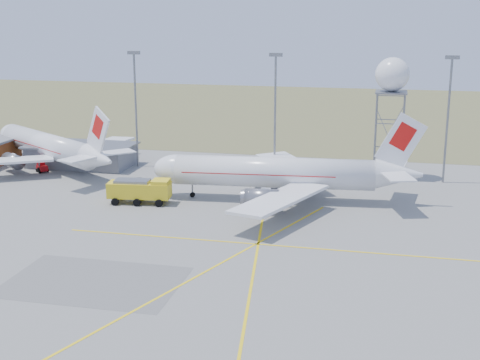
% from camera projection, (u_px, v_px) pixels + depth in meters
% --- Properties ---
extents(grass_strip, '(400.00, 120.00, 0.03)m').
position_uv_depth(grass_strip, '(357.00, 113.00, 183.07)').
color(grass_strip, olive).
rests_on(grass_strip, ground).
extents(building_grey, '(19.00, 10.00, 3.90)m').
position_uv_depth(building_grey, '(81.00, 155.00, 120.46)').
color(building_grey, slate).
rests_on(building_grey, ground).
extents(mast_a, '(2.20, 0.50, 20.50)m').
position_uv_depth(mast_a, '(136.00, 99.00, 117.70)').
color(mast_a, slate).
rests_on(mast_a, ground).
extents(mast_b, '(2.20, 0.50, 20.50)m').
position_uv_depth(mast_b, '(275.00, 104.00, 112.32)').
color(mast_b, slate).
rests_on(mast_b, ground).
extents(mast_c, '(2.20, 0.50, 20.50)m').
position_uv_depth(mast_c, '(448.00, 109.00, 106.30)').
color(mast_c, slate).
rests_on(mast_c, ground).
extents(airliner_main, '(39.66, 38.42, 13.49)m').
position_uv_depth(airliner_main, '(279.00, 173.00, 97.87)').
color(airliner_main, white).
rests_on(airliner_main, ground).
extents(airliner_far, '(34.17, 31.28, 12.85)m').
position_uv_depth(airliner_far, '(50.00, 147.00, 117.80)').
color(airliner_far, white).
rests_on(airliner_far, ground).
extents(radar_tower, '(5.52, 5.52, 19.98)m').
position_uv_depth(radar_tower, '(390.00, 111.00, 109.83)').
color(radar_tower, slate).
rests_on(radar_tower, ground).
extents(fire_truck, '(9.33, 4.43, 3.62)m').
position_uv_depth(fire_truck, '(141.00, 192.00, 97.01)').
color(fire_truck, yellow).
rests_on(fire_truck, ground).
extents(baggage_tug, '(2.57, 2.54, 1.64)m').
position_uv_depth(baggage_tug, '(42.00, 169.00, 116.06)').
color(baggage_tug, '#A90C11').
rests_on(baggage_tug, ground).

